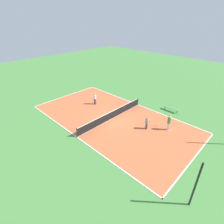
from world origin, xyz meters
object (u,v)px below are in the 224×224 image
tennis_net (112,115)px  tennis_ball_right_alley (55,118)px  bench (171,108)px  player_far_green (169,122)px  player_baseline_gray (147,123)px  player_near_white (95,98)px  fence_post_back_right (195,185)px  tennis_ball_left_sideline (162,141)px  tennis_ball_far_baseline (64,102)px  tennis_ball_near_net (56,100)px

tennis_net → tennis_ball_right_alley: 6.94m
bench → player_far_green: bearing=-66.1°
player_baseline_gray → player_far_green: player_far_green is taller
player_near_white → tennis_net: bearing=-114.3°
player_far_green → fence_post_back_right: fence_post_back_right is taller
player_near_white → tennis_ball_right_alley: size_ratio=23.18×
bench → player_baseline_gray: 5.63m
tennis_ball_left_sideline → player_near_white: bearing=-94.1°
player_baseline_gray → fence_post_back_right: 8.88m
player_baseline_gray → fence_post_back_right: size_ratio=0.37×
tennis_net → player_far_green: 6.49m
bench → tennis_ball_left_sideline: bearing=-69.2°
player_baseline_gray → player_far_green: (-1.48, 1.76, 0.22)m
tennis_net → bench: size_ratio=5.13×
tennis_ball_far_baseline → tennis_ball_right_alley: (3.12, 2.95, 0.00)m
player_near_white → tennis_ball_left_sideline: (0.78, 10.91, -0.86)m
tennis_net → player_baseline_gray: size_ratio=7.38×
player_near_white → player_far_green: size_ratio=0.92×
player_baseline_gray → tennis_ball_left_sideline: size_ratio=20.26×
player_baseline_gray → tennis_ball_left_sideline: player_baseline_gray is taller
tennis_net → fence_post_back_right: bearing=69.2°
tennis_net → player_far_green: bearing=113.1°
player_baseline_gray → tennis_ball_far_baseline: 12.49m
player_far_green → player_near_white: bearing=66.0°
tennis_ball_right_alley → player_near_white: bearing=173.8°
tennis_ball_far_baseline → tennis_ball_near_net: 1.52m
bench → fence_post_back_right: (10.94, 7.10, 1.47)m
fence_post_back_right → tennis_ball_far_baseline: bearing=-97.8°
tennis_ball_right_alley → fence_post_back_right: fence_post_back_right is taller
bench → player_baseline_gray: (5.61, 0.07, 0.39)m
tennis_net → fence_post_back_right: fence_post_back_right is taller
tennis_net → tennis_ball_left_sideline: bearing=93.2°
bench → tennis_ball_right_alley: size_ratio=29.12×
bench → player_baseline_gray: bearing=-89.3°
bench → tennis_ball_left_sideline: 6.76m
tennis_ball_left_sideline → tennis_ball_near_net: size_ratio=1.00×
fence_post_back_right → player_far_green: bearing=-142.3°
tennis_ball_left_sideline → tennis_ball_far_baseline: bearing=-82.2°
tennis_net → player_far_green: player_far_green is taller
player_far_green → tennis_ball_near_net: size_ratio=25.24×
tennis_net → fence_post_back_right: size_ratio=2.73×
tennis_ball_right_alley → player_far_green: bearing=123.6°
player_near_white → tennis_ball_near_net: player_near_white is taller
tennis_ball_right_alley → fence_post_back_right: 16.35m
tennis_net → tennis_ball_far_baseline: tennis_net is taller
tennis_ball_far_baseline → tennis_ball_near_net: same height
bench → player_far_green: size_ratio=1.15×
player_far_green → fence_post_back_right: size_ratio=0.46×
player_near_white → tennis_ball_right_alley: player_near_white is taller
bench → tennis_ball_far_baseline: bench is taller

